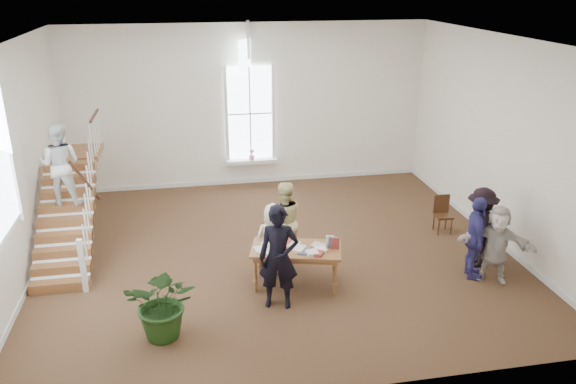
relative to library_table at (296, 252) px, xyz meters
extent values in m
plane|color=#4C341E|center=(-0.14, 1.45, -0.72)|extent=(10.00, 10.00, 0.00)
plane|color=white|center=(-0.14, 5.95, 1.53)|extent=(10.00, 0.00, 10.00)
plane|color=white|center=(-0.14, -3.05, 1.53)|extent=(10.00, 0.00, 10.00)
plane|color=white|center=(-5.14, 1.45, 1.53)|extent=(0.00, 9.00, 9.00)
plane|color=white|center=(4.86, 1.45, 1.53)|extent=(0.00, 9.00, 9.00)
plane|color=white|center=(-0.14, 1.45, 3.78)|extent=(10.00, 10.00, 0.00)
cube|color=white|center=(-0.14, 5.77, -0.02)|extent=(1.45, 0.28, 0.10)
plane|color=white|center=(-0.14, 5.89, 1.33)|extent=(2.60, 0.00, 2.60)
plane|color=white|center=(-0.14, 5.89, 2.93)|extent=(0.60, 0.60, 0.85)
cube|color=white|center=(-0.14, 5.92, -0.66)|extent=(10.00, 0.04, 0.12)
imported|color=pink|center=(-0.14, 5.74, 0.18)|extent=(0.17, 0.17, 0.30)
cube|color=brown|center=(-4.49, 0.65, -0.62)|extent=(1.10, 0.30, 0.20)
cube|color=brown|center=(-4.49, 0.95, -0.42)|extent=(1.10, 0.30, 0.20)
cube|color=brown|center=(-4.49, 1.25, -0.22)|extent=(1.10, 0.30, 0.20)
cube|color=brown|center=(-4.49, 1.55, -0.02)|extent=(1.10, 0.30, 0.20)
cube|color=brown|center=(-4.49, 1.85, 0.18)|extent=(1.10, 0.30, 0.20)
cube|color=brown|center=(-4.49, 2.15, 0.38)|extent=(1.10, 0.30, 0.20)
cube|color=brown|center=(-4.49, 2.45, 0.58)|extent=(1.10, 0.30, 0.20)
cube|color=brown|center=(-4.49, 2.75, 0.78)|extent=(1.10, 0.30, 0.20)
cube|color=brown|center=(-4.49, 3.05, 0.98)|extent=(1.10, 0.30, 0.20)
cube|color=brown|center=(-4.49, 3.95, 1.02)|extent=(1.10, 1.20, 0.12)
cube|color=white|center=(-4.00, 0.50, -0.17)|extent=(0.10, 0.10, 1.10)
cylinder|color=#361F0E|center=(-3.99, 1.85, 1.03)|extent=(0.07, 2.74, 1.86)
imported|color=silver|center=(-4.49, 2.15, 1.34)|extent=(0.94, 0.79, 1.72)
cube|color=brown|center=(0.00, 0.01, 0.05)|extent=(1.87, 1.26, 0.05)
cube|color=brown|center=(0.00, 0.01, -0.02)|extent=(1.72, 1.11, 0.10)
cylinder|color=brown|center=(-0.81, -0.12, -0.35)|extent=(0.07, 0.07, 0.75)
cylinder|color=brown|center=(0.65, -0.50, -0.35)|extent=(0.07, 0.07, 0.75)
cylinder|color=brown|center=(-0.64, 0.52, -0.35)|extent=(0.07, 0.07, 0.75)
cylinder|color=brown|center=(0.81, 0.14, -0.35)|extent=(0.07, 0.07, 0.75)
cube|color=silver|center=(0.24, -0.31, 0.11)|extent=(0.23, 0.22, 0.06)
cube|color=beige|center=(-0.54, 0.30, 0.09)|extent=(0.25, 0.27, 0.03)
cube|color=tan|center=(0.33, -0.28, 0.10)|extent=(0.30, 0.31, 0.05)
cube|color=silver|center=(-0.67, 0.06, 0.10)|extent=(0.26, 0.26, 0.04)
cube|color=#4C5972|center=(-0.45, -0.07, 0.11)|extent=(0.24, 0.29, 0.05)
cube|color=maroon|center=(-0.11, 0.27, 0.09)|extent=(0.25, 0.31, 0.03)
cube|color=white|center=(-0.60, -0.04, 0.10)|extent=(0.33, 0.35, 0.04)
cube|color=#BFB299|center=(-0.51, 0.14, 0.10)|extent=(0.27, 0.23, 0.05)
cube|color=silver|center=(0.43, -0.19, 0.11)|extent=(0.20, 0.23, 0.05)
cube|color=beige|center=(-0.01, 0.18, 0.09)|extent=(0.33, 0.33, 0.02)
cube|color=tan|center=(0.48, -0.12, 0.10)|extent=(0.21, 0.31, 0.05)
cube|color=silver|center=(0.05, -0.11, 0.11)|extent=(0.31, 0.35, 0.06)
cube|color=#4C5972|center=(0.10, -0.20, 0.10)|extent=(0.25, 0.27, 0.03)
cube|color=maroon|center=(0.35, -0.34, 0.11)|extent=(0.27, 0.29, 0.05)
cube|color=white|center=(-0.07, 0.26, 0.09)|extent=(0.34, 0.35, 0.02)
cube|color=#BFB299|center=(0.40, 0.00, 0.10)|extent=(0.26, 0.27, 0.05)
cube|color=silver|center=(-0.53, 0.10, 0.09)|extent=(0.17, 0.20, 0.03)
cube|color=beige|center=(-0.01, 0.11, 0.10)|extent=(0.32, 0.34, 0.04)
imported|color=black|center=(-0.45, -0.64, 0.26)|extent=(0.81, 0.63, 1.96)
imported|color=white|center=(-0.35, 0.61, 0.02)|extent=(0.77, 0.55, 1.47)
imported|color=beige|center=(-0.05, 1.11, 0.15)|extent=(0.92, 0.76, 1.74)
imported|color=#3A3682|center=(3.52, -0.32, 0.13)|extent=(0.69, 1.08, 1.71)
imported|color=black|center=(3.86, 0.13, 0.13)|extent=(0.95, 1.24, 1.70)
imported|color=beige|center=(3.86, -0.52, 0.07)|extent=(1.49, 1.15, 1.58)
imported|color=#1B3811|center=(-2.46, -1.23, -0.07)|extent=(1.35, 1.23, 1.29)
cube|color=#361F0E|center=(3.86, 1.74, -0.31)|extent=(0.39, 0.39, 0.05)
cube|color=#361F0E|center=(3.87, 1.92, -0.07)|extent=(0.38, 0.05, 0.45)
cylinder|color=#361F0E|center=(3.70, 1.60, -0.52)|extent=(0.04, 0.04, 0.40)
cylinder|color=#361F0E|center=(4.01, 1.59, -0.52)|extent=(0.04, 0.04, 0.40)
cylinder|color=#361F0E|center=(3.71, 1.90, -0.52)|extent=(0.04, 0.04, 0.40)
cylinder|color=#361F0E|center=(4.02, 1.89, -0.52)|extent=(0.04, 0.04, 0.40)
camera|label=1|loc=(-1.90, -9.39, 4.95)|focal=35.00mm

